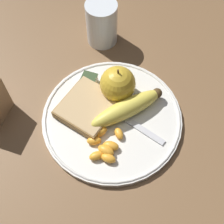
{
  "coord_description": "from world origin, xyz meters",
  "views": [
    {
      "loc": [
        -0.29,
        -0.1,
        0.57
      ],
      "look_at": [
        0.0,
        0.0,
        0.03
      ],
      "focal_mm": 50.0,
      "sensor_mm": 36.0,
      "label": 1
    }
  ],
  "objects_px": {
    "plate": "(112,118)",
    "banana": "(128,108)",
    "apple": "(118,84)",
    "juice_glass": "(102,24)",
    "fork": "(122,116)",
    "jam_packet": "(88,82)",
    "bread_slice": "(89,106)"
  },
  "relations": [
    {
      "from": "banana",
      "to": "apple",
      "type": "bearing_deg",
      "value": 41.71
    },
    {
      "from": "bread_slice",
      "to": "jam_packet",
      "type": "distance_m",
      "value": 0.06
    },
    {
      "from": "apple",
      "to": "fork",
      "type": "height_order",
      "value": "apple"
    },
    {
      "from": "plate",
      "to": "fork",
      "type": "relative_size",
      "value": 1.7
    },
    {
      "from": "apple",
      "to": "fork",
      "type": "xyz_separation_m",
      "value": [
        -0.05,
        -0.03,
        -0.03
      ]
    },
    {
      "from": "plate",
      "to": "fork",
      "type": "height_order",
      "value": "fork"
    },
    {
      "from": "apple",
      "to": "juice_glass",
      "type": "bearing_deg",
      "value": 30.65
    },
    {
      "from": "fork",
      "to": "jam_packet",
      "type": "distance_m",
      "value": 0.11
    },
    {
      "from": "bread_slice",
      "to": "plate",
      "type": "bearing_deg",
      "value": -94.92
    },
    {
      "from": "banana",
      "to": "jam_packet",
      "type": "distance_m",
      "value": 0.11
    },
    {
      "from": "plate",
      "to": "bread_slice",
      "type": "relative_size",
      "value": 2.18
    },
    {
      "from": "banana",
      "to": "jam_packet",
      "type": "height_order",
      "value": "banana"
    },
    {
      "from": "juice_glass",
      "to": "fork",
      "type": "bearing_deg",
      "value": -150.29
    },
    {
      "from": "plate",
      "to": "fork",
      "type": "xyz_separation_m",
      "value": [
        0.01,
        -0.02,
        0.01
      ]
    },
    {
      "from": "juice_glass",
      "to": "fork",
      "type": "relative_size",
      "value": 0.62
    },
    {
      "from": "banana",
      "to": "plate",
      "type": "bearing_deg",
      "value": 126.44
    },
    {
      "from": "juice_glass",
      "to": "bread_slice",
      "type": "bearing_deg",
      "value": -167.76
    },
    {
      "from": "plate",
      "to": "juice_glass",
      "type": "distance_m",
      "value": 0.23
    },
    {
      "from": "fork",
      "to": "apple",
      "type": "bearing_deg",
      "value": -45.35
    },
    {
      "from": "apple",
      "to": "banana",
      "type": "xyz_separation_m",
      "value": [
        -0.04,
        -0.03,
        -0.02
      ]
    },
    {
      "from": "bread_slice",
      "to": "jam_packet",
      "type": "bearing_deg",
      "value": 22.68
    },
    {
      "from": "plate",
      "to": "apple",
      "type": "xyz_separation_m",
      "value": [
        0.06,
        0.01,
        0.04
      ]
    },
    {
      "from": "plate",
      "to": "banana",
      "type": "distance_m",
      "value": 0.04
    },
    {
      "from": "banana",
      "to": "fork",
      "type": "height_order",
      "value": "banana"
    },
    {
      "from": "banana",
      "to": "jam_packet",
      "type": "xyz_separation_m",
      "value": [
        0.04,
        0.1,
        -0.01
      ]
    },
    {
      "from": "apple",
      "to": "bread_slice",
      "type": "height_order",
      "value": "apple"
    },
    {
      "from": "apple",
      "to": "banana",
      "type": "distance_m",
      "value": 0.05
    },
    {
      "from": "plate",
      "to": "apple",
      "type": "height_order",
      "value": "apple"
    },
    {
      "from": "plate",
      "to": "jam_packet",
      "type": "distance_m",
      "value": 0.1
    },
    {
      "from": "jam_packet",
      "to": "plate",
      "type": "bearing_deg",
      "value": -128.77
    },
    {
      "from": "bread_slice",
      "to": "jam_packet",
      "type": "height_order",
      "value": "same"
    },
    {
      "from": "apple",
      "to": "bread_slice",
      "type": "distance_m",
      "value": 0.07
    }
  ]
}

